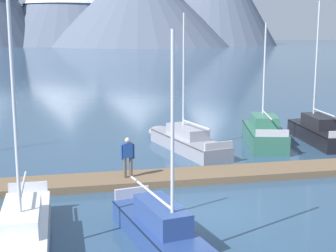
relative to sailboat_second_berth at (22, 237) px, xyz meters
The scene contains 9 objects.
ground_plane 6.44m from the sailboat_second_berth, 18.57° to the left, with size 700.00×700.00×0.00m, color #2D4C6B.
mountain_east_summit 217.63m from the sailboat_second_berth, 79.48° to the left, with size 82.73×82.73×38.70m.
dock 8.58m from the sailboat_second_berth, 44.81° to the left, with size 24.49×2.25×0.30m.
sailboat_second_berth is the anchor object (origin of this frame).
sailboat_mid_dock_port 4.12m from the sailboat_second_berth, 11.84° to the right, with size 2.39×6.59×6.33m.
sailboat_mid_dock_starboard 14.10m from the sailboat_second_berth, 56.40° to the left, with size 3.17×7.83×7.24m.
sailboat_far_berth 17.26m from the sailboat_second_berth, 43.71° to the left, with size 3.28×6.58×6.74m.
sailboat_outer_slip 19.81m from the sailboat_second_berth, 36.98° to the left, with size 2.26×6.87×7.99m.
person_on_dock 7.17m from the sailboat_second_berth, 56.84° to the left, with size 0.58×0.28×1.69m.
Camera 1 is at (-4.99, -15.94, 6.25)m, focal length 53.36 mm.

